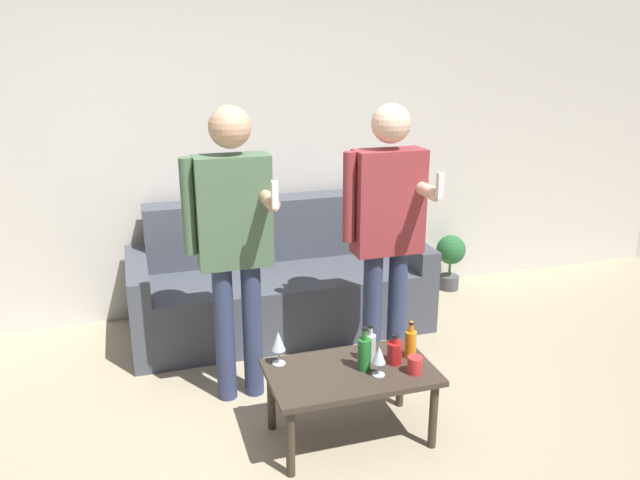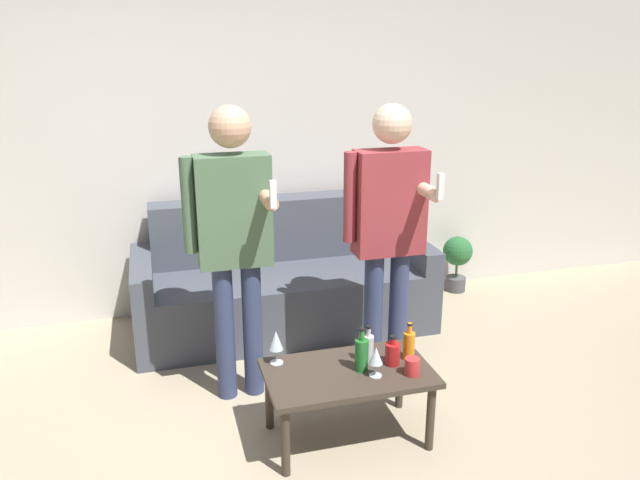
% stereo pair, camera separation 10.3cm
% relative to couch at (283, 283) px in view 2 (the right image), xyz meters
% --- Properties ---
extents(ground_plane, '(16.00, 16.00, 0.00)m').
position_rel_couch_xyz_m(ground_plane, '(-0.34, -1.70, -0.32)').
color(ground_plane, tan).
extents(wall_back, '(8.00, 0.06, 2.70)m').
position_rel_couch_xyz_m(wall_back, '(-0.34, 0.46, 1.03)').
color(wall_back, silver).
rests_on(wall_back, ground_plane).
extents(couch, '(2.10, 0.84, 0.90)m').
position_rel_couch_xyz_m(couch, '(0.00, 0.00, 0.00)').
color(couch, '#474C56').
rests_on(couch, ground_plane).
extents(coffee_table, '(0.85, 0.50, 0.40)m').
position_rel_couch_xyz_m(coffee_table, '(0.03, -1.46, 0.03)').
color(coffee_table, '#3D3328').
rests_on(coffee_table, ground_plane).
extents(bottle_orange, '(0.06, 0.06, 0.21)m').
position_rel_couch_xyz_m(bottle_orange, '(0.15, -1.40, 0.16)').
color(bottle_orange, silver).
rests_on(bottle_orange, coffee_table).
extents(bottle_green, '(0.08, 0.08, 0.16)m').
position_rel_couch_xyz_m(bottle_green, '(0.27, -1.46, 0.14)').
color(bottle_green, '#B21E1E').
rests_on(bottle_green, coffee_table).
extents(bottle_dark, '(0.06, 0.06, 0.21)m').
position_rel_couch_xyz_m(bottle_dark, '(0.37, -1.43, 0.16)').
color(bottle_dark, orange).
rests_on(bottle_dark, coffee_table).
extents(bottle_yellow, '(0.07, 0.07, 0.23)m').
position_rel_couch_xyz_m(bottle_yellow, '(0.09, -1.47, 0.17)').
color(bottle_yellow, '#23752D').
rests_on(bottle_yellow, coffee_table).
extents(wine_glass_near, '(0.07, 0.07, 0.16)m').
position_rel_couch_xyz_m(wine_glass_near, '(0.14, -1.55, 0.19)').
color(wine_glass_near, silver).
rests_on(wine_glass_near, coffee_table).
extents(wine_glass_far, '(0.07, 0.07, 0.18)m').
position_rel_couch_xyz_m(wine_glass_far, '(-0.31, -1.29, 0.21)').
color(wine_glass_far, silver).
rests_on(wine_glass_far, coffee_table).
extents(cup_on_table, '(0.08, 0.08, 0.09)m').
position_rel_couch_xyz_m(cup_on_table, '(0.32, -1.59, 0.13)').
color(cup_on_table, red).
rests_on(cup_on_table, coffee_table).
extents(person_standing_left, '(0.48, 0.43, 1.69)m').
position_rel_couch_xyz_m(person_standing_left, '(-0.45, -0.88, 0.69)').
color(person_standing_left, navy).
rests_on(person_standing_left, ground_plane).
extents(person_standing_right, '(0.48, 0.43, 1.68)m').
position_rel_couch_xyz_m(person_standing_right, '(0.44, -0.90, 0.68)').
color(person_standing_right, navy).
rests_on(person_standing_right, ground_plane).
extents(potted_plant, '(0.24, 0.24, 0.47)m').
position_rel_couch_xyz_m(potted_plant, '(1.53, 0.24, -0.02)').
color(potted_plant, '#4C4C51').
rests_on(potted_plant, ground_plane).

